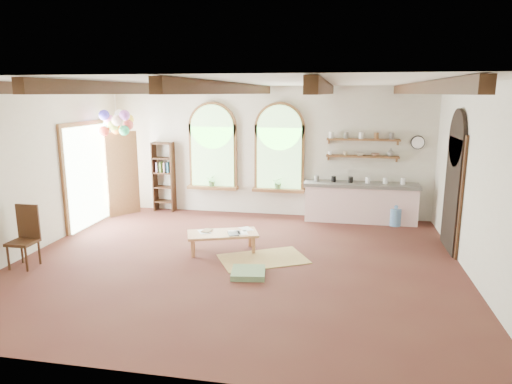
% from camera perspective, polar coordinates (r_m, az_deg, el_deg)
% --- Properties ---
extents(floor, '(8.00, 8.00, 0.00)m').
position_cam_1_polar(floor, '(8.45, -2.41, -8.74)').
color(floor, '#552D23').
rests_on(floor, ground).
extents(ceiling_beams, '(6.20, 6.80, 0.18)m').
position_cam_1_polar(ceiling_beams, '(7.89, -2.62, 12.79)').
color(ceiling_beams, '#3E2013').
rests_on(ceiling_beams, ceiling).
extents(window_left, '(1.30, 0.28, 2.20)m').
position_cam_1_polar(window_left, '(11.64, -5.43, 5.33)').
color(window_left, brown).
rests_on(window_left, floor).
extents(window_right, '(1.30, 0.28, 2.20)m').
position_cam_1_polar(window_right, '(11.29, 2.93, 5.16)').
color(window_right, brown).
rests_on(window_right, floor).
extents(left_doorway, '(0.10, 1.90, 2.50)m').
position_cam_1_polar(left_doorway, '(11.24, -20.33, 1.89)').
color(left_doorway, brown).
rests_on(left_doorway, floor).
extents(right_doorway, '(0.10, 1.30, 2.40)m').
position_cam_1_polar(right_doorway, '(9.62, 23.31, -0.29)').
color(right_doorway, black).
rests_on(right_doorway, floor).
extents(kitchen_counter, '(2.68, 0.62, 0.94)m').
position_cam_1_polar(kitchen_counter, '(11.19, 12.91, -1.23)').
color(kitchen_counter, silver).
rests_on(kitchen_counter, floor).
extents(wall_shelf_lower, '(1.70, 0.24, 0.04)m').
position_cam_1_polar(wall_shelf_lower, '(11.17, 13.14, 4.35)').
color(wall_shelf_lower, brown).
rests_on(wall_shelf_lower, wall_back).
extents(wall_shelf_upper, '(1.70, 0.24, 0.04)m').
position_cam_1_polar(wall_shelf_upper, '(11.12, 13.24, 6.39)').
color(wall_shelf_upper, brown).
rests_on(wall_shelf_upper, wall_back).
extents(wall_clock, '(0.32, 0.04, 0.32)m').
position_cam_1_polar(wall_clock, '(11.32, 19.57, 5.85)').
color(wall_clock, black).
rests_on(wall_clock, wall_back).
extents(bookshelf, '(0.53, 0.32, 1.80)m').
position_cam_1_polar(bookshelf, '(12.07, -11.45, 1.87)').
color(bookshelf, '#3E2013').
rests_on(bookshelf, floor).
extents(coffee_table, '(1.47, 1.04, 0.38)m').
position_cam_1_polar(coffee_table, '(8.90, -4.21, -5.36)').
color(coffee_table, tan).
rests_on(coffee_table, floor).
extents(side_chair, '(0.44, 0.44, 1.10)m').
position_cam_1_polar(side_chair, '(9.11, -26.96, -6.42)').
color(side_chair, '#3E2013').
rests_on(side_chair, floor).
extents(floor_mat, '(1.83, 1.59, 0.02)m').
position_cam_1_polar(floor_mat, '(8.57, 0.90, -8.36)').
color(floor_mat, tan).
rests_on(floor_mat, floor).
extents(floor_cushion, '(0.63, 0.63, 0.10)m').
position_cam_1_polar(floor_cushion, '(7.84, -0.97, -10.07)').
color(floor_cushion, '#678B5F').
rests_on(floor_cushion, floor).
extents(water_jug_a, '(0.28, 0.28, 0.53)m').
position_cam_1_polar(water_jug_a, '(11.10, 17.02, -2.88)').
color(water_jug_a, '#6197D0').
rests_on(water_jug_a, floor).
extents(water_jug_b, '(0.30, 0.30, 0.57)m').
position_cam_1_polar(water_jug_b, '(11.33, 17.91, -2.54)').
color(water_jug_b, '#6197D0').
rests_on(water_jug_b, floor).
extents(balloon_cluster, '(0.84, 0.84, 1.15)m').
position_cam_1_polar(balloon_cluster, '(11.27, -17.05, 8.30)').
color(balloon_cluster, white).
rests_on(balloon_cluster, floor).
extents(table_book, '(0.20, 0.27, 0.02)m').
position_cam_1_polar(table_book, '(9.03, -6.67, -4.77)').
color(table_book, olive).
rests_on(table_book, coffee_table).
extents(tablet, '(0.28, 0.33, 0.01)m').
position_cam_1_polar(tablet, '(8.79, -2.86, -5.21)').
color(tablet, black).
rests_on(tablet, coffee_table).
extents(potted_plant_left, '(0.27, 0.23, 0.30)m').
position_cam_1_polar(potted_plant_left, '(11.66, -5.50, 1.45)').
color(potted_plant_left, '#598C4C').
rests_on(potted_plant_left, window_left).
extents(potted_plant_right, '(0.27, 0.23, 0.30)m').
position_cam_1_polar(potted_plant_right, '(11.31, 2.81, 1.16)').
color(potted_plant_right, '#598C4C').
rests_on(potted_plant_right, window_right).
extents(shelf_cup_a, '(0.12, 0.10, 0.10)m').
position_cam_1_polar(shelf_cup_a, '(11.15, 9.29, 4.85)').
color(shelf_cup_a, white).
rests_on(shelf_cup_a, wall_shelf_lower).
extents(shelf_cup_b, '(0.10, 0.10, 0.09)m').
position_cam_1_polar(shelf_cup_b, '(11.15, 11.10, 4.77)').
color(shelf_cup_b, beige).
rests_on(shelf_cup_b, wall_shelf_lower).
extents(shelf_bowl_a, '(0.22, 0.22, 0.05)m').
position_cam_1_polar(shelf_bowl_a, '(11.16, 12.89, 4.60)').
color(shelf_bowl_a, beige).
rests_on(shelf_bowl_a, wall_shelf_lower).
extents(shelf_bowl_b, '(0.20, 0.20, 0.06)m').
position_cam_1_polar(shelf_bowl_b, '(11.18, 14.69, 4.54)').
color(shelf_bowl_b, '#8C664C').
rests_on(shelf_bowl_b, wall_shelf_lower).
extents(shelf_vase, '(0.18, 0.18, 0.19)m').
position_cam_1_polar(shelf_vase, '(11.20, 16.50, 4.79)').
color(shelf_vase, slate).
rests_on(shelf_vase, wall_shelf_lower).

